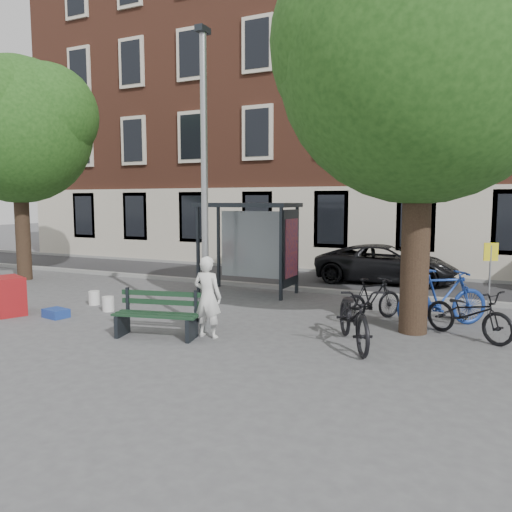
{
  "coord_description": "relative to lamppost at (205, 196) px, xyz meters",
  "views": [
    {
      "loc": [
        5.36,
        -8.87,
        2.67
      ],
      "look_at": [
        0.43,
        1.55,
        1.4
      ],
      "focal_mm": 35.0,
      "sensor_mm": 36.0,
      "label": 1
    }
  ],
  "objects": [
    {
      "name": "ground",
      "position": [
        0.0,
        0.0,
        -2.78
      ],
      "size": [
        90.0,
        90.0,
        0.0
      ],
      "primitive_type": "plane",
      "color": "#4C4C4F",
      "rests_on": "ground"
    },
    {
      "name": "road",
      "position": [
        0.0,
        7.0,
        -2.78
      ],
      "size": [
        40.0,
        4.0,
        0.01
      ],
      "primitive_type": "cube",
      "color": "#28282B",
      "rests_on": "ground"
    },
    {
      "name": "curb_near",
      "position": [
        0.0,
        5.0,
        -2.72
      ],
      "size": [
        40.0,
        0.25,
        0.12
      ],
      "primitive_type": "cube",
      "color": "gray",
      "rests_on": "ground"
    },
    {
      "name": "curb_far",
      "position": [
        0.0,
        9.0,
        -2.72
      ],
      "size": [
        40.0,
        0.25,
        0.12
      ],
      "primitive_type": "cube",
      "color": "gray",
      "rests_on": "ground"
    },
    {
      "name": "building_row",
      "position": [
        0.0,
        13.0,
        4.22
      ],
      "size": [
        30.0,
        8.0,
        14.0
      ],
      "primitive_type": "cube",
      "color": "brown",
      "rests_on": "ground"
    },
    {
      "name": "lamppost",
      "position": [
        0.0,
        0.0,
        0.0
      ],
      "size": [
        0.28,
        0.35,
        6.11
      ],
      "color": "#9EA0A3",
      "rests_on": "ground"
    },
    {
      "name": "tree_right",
      "position": [
        4.01,
        1.38,
        2.83
      ],
      "size": [
        5.76,
        5.6,
        8.2
      ],
      "color": "black",
      "rests_on": "ground"
    },
    {
      "name": "tree_left",
      "position": [
        -8.99,
        2.88,
        2.43
      ],
      "size": [
        5.18,
        4.86,
        7.4
      ],
      "color": "black",
      "rests_on": "ground"
    },
    {
      "name": "bus_shelter",
      "position": [
        -0.61,
        4.11,
        -0.87
      ],
      "size": [
        2.85,
        1.45,
        2.62
      ],
      "color": "#1E2328",
      "rests_on": "ground"
    },
    {
      "name": "painter",
      "position": [
        0.4,
        -0.59,
        -1.98
      ],
      "size": [
        0.59,
        0.4,
        1.61
      ],
      "primitive_type": "imported",
      "rotation": [
        0.0,
        0.0,
        3.16
      ],
      "color": "white",
      "rests_on": "ground"
    },
    {
      "name": "bench",
      "position": [
        -0.51,
        -0.99,
        -2.38
      ],
      "size": [
        1.78,
        0.91,
        0.88
      ],
      "rotation": [
        0.0,
        0.0,
        0.22
      ],
      "color": "#1E2328",
      "rests_on": "ground"
    },
    {
      "name": "bike_a",
      "position": [
        5.03,
        1.53,
        -2.29
      ],
      "size": [
        1.95,
        1.55,
        0.99
      ],
      "primitive_type": "imported",
      "rotation": [
        0.0,
        0.0,
        1.02
      ],
      "color": "black",
      "rests_on": "ground"
    },
    {
      "name": "bike_b",
      "position": [
        4.48,
        2.35,
        -2.17
      ],
      "size": [
        2.02,
        1.63,
        1.23
      ],
      "primitive_type": "imported",
      "rotation": [
        0.0,
        0.0,
        2.17
      ],
      "color": "navy",
      "rests_on": "ground"
    },
    {
      "name": "bike_c",
      "position": [
        3.15,
        0.06,
        -2.22
      ],
      "size": [
        1.67,
        2.27,
        1.14
      ],
      "primitive_type": "imported",
      "rotation": [
        0.0,
        0.0,
        0.48
      ],
      "color": "black",
      "rests_on": "ground"
    },
    {
      "name": "bike_d",
      "position": [
        3.01,
        2.22,
        -2.3
      ],
      "size": [
        1.35,
        1.56,
        0.97
      ],
      "primitive_type": "imported",
      "rotation": [
        0.0,
        0.0,
        2.48
      ],
      "color": "black",
      "rests_on": "ground"
    },
    {
      "name": "car_dark",
      "position": [
        2.28,
        7.6,
        -2.16
      ],
      "size": [
        4.64,
        2.39,
        1.25
      ],
      "primitive_type": "imported",
      "rotation": [
        0.0,
        0.0,
        1.64
      ],
      "color": "black",
      "rests_on": "ground"
    },
    {
      "name": "red_stand",
      "position": [
        -4.89,
        -0.91,
        -2.33
      ],
      "size": [
        1.06,
        0.9,
        0.9
      ],
      "primitive_type": "cube",
      "rotation": [
        0.0,
        0.0,
        -0.4
      ],
      "color": "maroon",
      "rests_on": "ground"
    },
    {
      "name": "blue_crate",
      "position": [
        -3.63,
        -0.65,
        -2.68
      ],
      "size": [
        0.61,
        0.49,
        0.2
      ],
      "primitive_type": "cube",
      "rotation": [
        0.0,
        0.0,
        -0.19
      ],
      "color": "navy",
      "rests_on": "ground"
    },
    {
      "name": "bucket_a",
      "position": [
        -4.99,
        -0.72,
        -2.6
      ],
      "size": [
        0.3,
        0.3,
        0.36
      ],
      "primitive_type": "cylinder",
      "rotation": [
        0.0,
        0.0,
        -0.08
      ],
      "color": "silver",
      "rests_on": "ground"
    },
    {
      "name": "bucket_b",
      "position": [
        -3.0,
        0.38,
        -2.6
      ],
      "size": [
        0.37,
        0.37,
        0.36
      ],
      "primitive_type": "cylinder",
      "rotation": [
        0.0,
        0.0,
        -0.41
      ],
      "color": "silver",
      "rests_on": "ground"
    },
    {
      "name": "bucket_c",
      "position": [
        -3.85,
        0.81,
        -2.6
      ],
      "size": [
        0.36,
        0.36,
        0.36
      ],
      "primitive_type": "cylinder",
      "rotation": [
        0.0,
        0.0,
        0.37
      ],
      "color": "silver",
      "rests_on": "ground"
    },
    {
      "name": "notice_sign",
      "position": [
        5.38,
        3.17,
        -1.53
      ],
      "size": [
        0.29,
        0.13,
        1.76
      ],
      "rotation": [
        0.0,
        0.0,
        0.36
      ],
      "color": "#9EA0A3",
      "rests_on": "ground"
    }
  ]
}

